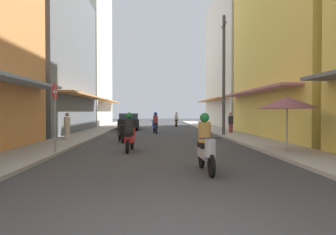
# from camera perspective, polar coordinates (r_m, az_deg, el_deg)

# --- Properties ---
(ground_plane) EXTENTS (96.13, 96.13, 0.00)m
(ground_plane) POSITION_cam_1_polar(r_m,az_deg,el_deg) (21.68, -1.62, -3.15)
(ground_plane) COLOR #38383A
(sidewalk_left) EXTENTS (2.19, 51.70, 0.12)m
(sidewalk_left) POSITION_cam_1_polar(r_m,az_deg,el_deg) (22.16, -14.58, -2.93)
(sidewalk_left) COLOR #9E9991
(sidewalk_left) RESTS_ON ground
(sidewalk_right) EXTENTS (2.19, 51.70, 0.12)m
(sidewalk_right) POSITION_cam_1_polar(r_m,az_deg,el_deg) (22.31, 11.25, -2.89)
(sidewalk_right) COLOR #ADA89E
(sidewalk_right) RESTS_ON ground
(building_left_mid) EXTENTS (7.05, 12.96, 11.26)m
(building_left_mid) POSITION_cam_1_polar(r_m,az_deg,el_deg) (25.43, -22.90, 10.12)
(building_left_mid) COLOR slate
(building_left_mid) RESTS_ON ground
(building_left_far) EXTENTS (7.05, 11.04, 17.85)m
(building_left_far) POSITION_cam_1_polar(r_m,az_deg,el_deg) (37.86, -16.16, 12.20)
(building_left_far) COLOR silver
(building_left_far) RESTS_ON ground
(building_right_far) EXTENTS (7.05, 12.95, 13.80)m
(building_right_far) POSITION_cam_1_polar(r_m,az_deg,el_deg) (33.46, 14.04, 10.17)
(building_right_far) COLOR silver
(building_right_far) RESTS_ON ground
(motorbike_black) EXTENTS (0.66, 1.78, 0.96)m
(motorbike_black) POSITION_cam_1_polar(r_m,az_deg,el_deg) (16.21, -8.74, -2.81)
(motorbike_black) COLOR black
(motorbike_black) RESTS_ON ground
(motorbike_maroon) EXTENTS (0.57, 1.80, 0.96)m
(motorbike_maroon) POSITION_cam_1_polar(r_m,az_deg,el_deg) (30.84, -6.35, -0.95)
(motorbike_maroon) COLOR black
(motorbike_maroon) RESTS_ON ground
(motorbike_red) EXTENTS (0.55, 1.81, 1.58)m
(motorbike_red) POSITION_cam_1_polar(r_m,az_deg,el_deg) (12.42, -7.14, -3.08)
(motorbike_red) COLOR black
(motorbike_red) RESTS_ON ground
(motorbike_orange) EXTENTS (0.55, 1.81, 1.58)m
(motorbike_orange) POSITION_cam_1_polar(r_m,az_deg,el_deg) (31.93, 1.54, -0.51)
(motorbike_orange) COLOR black
(motorbike_orange) RESTS_ON ground
(motorbike_silver) EXTENTS (0.55, 1.81, 1.58)m
(motorbike_silver) POSITION_cam_1_polar(r_m,az_deg,el_deg) (8.21, 7.08, -5.24)
(motorbike_silver) COLOR black
(motorbike_silver) RESTS_ON ground
(motorbike_blue) EXTENTS (0.55, 1.80, 1.58)m
(motorbike_blue) POSITION_cam_1_polar(r_m,az_deg,el_deg) (22.52, -2.41, -1.19)
(motorbike_blue) COLOR black
(motorbike_blue) RESTS_ON ground
(parked_car) EXTENTS (2.04, 4.21, 1.45)m
(parked_car) POSITION_cam_1_polar(r_m,az_deg,el_deg) (27.23, -7.35, -0.72)
(parked_car) COLOR black
(parked_car) RESTS_ON ground
(pedestrian_far) EXTENTS (0.34, 0.34, 1.55)m
(pedestrian_far) POSITION_cam_1_polar(r_m,az_deg,el_deg) (17.85, -18.31, -1.63)
(pedestrian_far) COLOR beige
(pedestrian_far) RESTS_ON ground
(pedestrian_crossing) EXTENTS (0.34, 0.34, 1.56)m
(pedestrian_crossing) POSITION_cam_1_polar(r_m,az_deg,el_deg) (21.96, 11.62, -1.08)
(pedestrian_crossing) COLOR #99333F
(pedestrian_crossing) RESTS_ON ground
(vendor_umbrella) EXTENTS (2.25, 2.25, 2.18)m
(vendor_umbrella) POSITION_cam_1_polar(r_m,az_deg,el_deg) (12.32, 21.35, 2.62)
(vendor_umbrella) COLOR #99999E
(vendor_umbrella) RESTS_ON ground
(utility_pole) EXTENTS (0.20, 1.20, 7.78)m
(utility_pole) POSITION_cam_1_polar(r_m,az_deg,el_deg) (20.17, 10.37, 7.82)
(utility_pole) COLOR #4C4C4F
(utility_pole) RESTS_ON ground
(street_sign_no_entry) EXTENTS (0.07, 0.60, 2.65)m
(street_sign_no_entry) POSITION_cam_1_polar(r_m,az_deg,el_deg) (12.00, -20.37, 1.55)
(street_sign_no_entry) COLOR gray
(street_sign_no_entry) RESTS_ON ground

